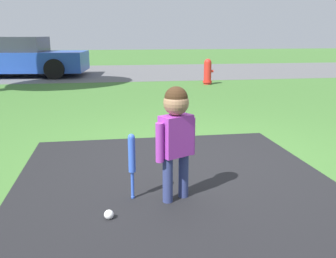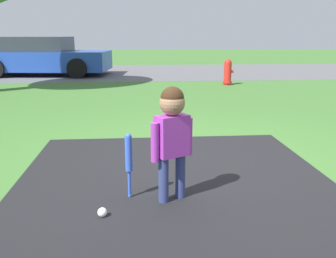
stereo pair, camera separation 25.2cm
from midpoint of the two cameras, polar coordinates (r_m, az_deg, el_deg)
ground_plane at (r=4.11m, az=6.99°, el=-4.94°), size 60.00×60.00×0.00m
street_strip at (r=13.94m, az=-1.40°, el=8.76°), size 40.00×6.00×0.01m
child at (r=2.98m, az=3.06°, el=0.11°), size 0.35×0.25×0.95m
baseball_bat at (r=3.09m, az=-3.69°, el=-4.22°), size 0.06×0.06×0.56m
sports_ball at (r=2.91m, az=-7.50°, el=-12.52°), size 0.07×0.07×0.07m
fire_hydrant at (r=10.36m, az=9.78°, el=8.52°), size 0.28×0.25×0.69m
parked_car at (r=13.28m, az=-17.88°, el=10.39°), size 4.32×2.38×1.26m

